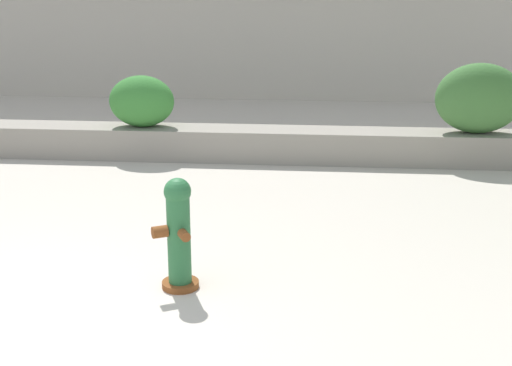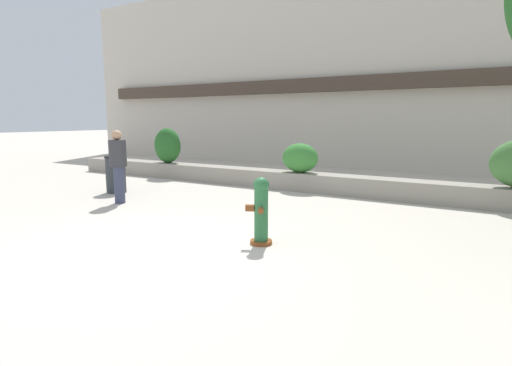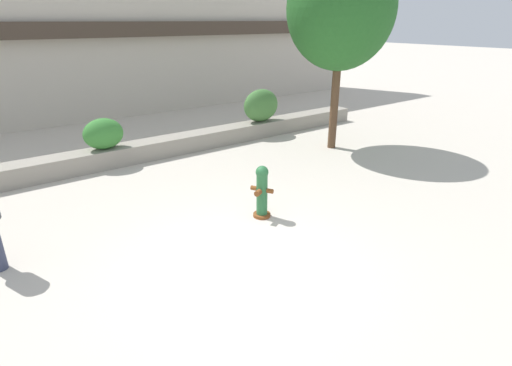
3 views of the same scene
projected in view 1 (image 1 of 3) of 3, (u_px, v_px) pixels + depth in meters
name	position (u px, v px, depth m)	size (l,w,h in m)	color
planter_wall_low	(157.00, 142.00, 11.47)	(18.00, 0.70, 0.50)	gray
hedge_bush_1	(142.00, 101.00, 11.30)	(1.04, 0.70, 0.82)	#387F33
hedge_bush_2	(479.00, 98.00, 10.81)	(1.32, 0.70, 1.07)	#427538
fire_hydrant	(178.00, 233.00, 6.62)	(0.49, 0.48, 1.08)	brown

